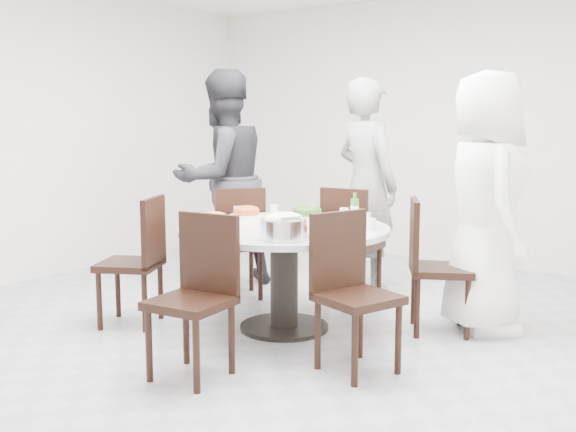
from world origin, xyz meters
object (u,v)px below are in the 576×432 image
Objects in this scene: chair_se at (358,294)px; diner_right at (485,203)px; chair_n at (353,242)px; chair_sw at (130,261)px; diner_left at (222,180)px; diner_middle at (366,185)px; chair_s at (190,299)px; rice_bowl at (283,229)px; beverage_bottle at (355,207)px; chair_ne at (441,266)px; chair_nw at (236,242)px; dining_table at (284,278)px; soup_bowl at (207,225)px.

chair_se is 1.36m from diner_right.
chair_n and chair_sw have the same top height.
diner_left is at bearing 11.28° from chair_n.
diner_right is 1.38m from diner_middle.
chair_s is (1.08, -0.54, 0.00)m from chair_sw.
chair_s is at bearing 89.45° from chair_n.
beverage_bottle is at bearing 90.35° from rice_bowl.
chair_se is (0.85, -1.50, 0.00)m from chair_n.
rice_bowl is at bearing 67.05° from diner_left.
chair_sw is 1.00× the size of chair_se.
diner_middle reaches higher than chair_sw.
chair_s is 2.29m from diner_left.
diner_middle reaches higher than chair_s.
diner_middle is at bearing 23.83° from chair_ne.
chair_nw and chair_s have the same top height.
dining_table is at bearing 89.94° from chair_s.
rice_bowl is at bearing 109.00° from chair_se.
dining_table is at bearing 93.24° from chair_ne.
chair_nw is 1.26m from diner_middle.
beverage_bottle reaches higher than chair_nw.
dining_table is at bearing 87.35° from diner_right.
rice_bowl is at bearing -89.65° from beverage_bottle.
chair_n is 0.52× the size of diner_right.
beverage_bottle is at bearing 132.65° from diner_middle.
dining_table is 0.68m from rice_bowl.
diner_left is (-2.37, -0.04, 0.05)m from diner_right.
chair_sw is at bearing -140.41° from beverage_bottle.
chair_n is 0.57m from diner_middle.
chair_n is 1.73m from chair_se.
diner_right is (2.03, 0.27, 0.45)m from chair_nw.
dining_table is 1.58× the size of chair_se.
chair_se is at bearing -1.58° from rice_bowl.
chair_n is 3.80× the size of soup_bowl.
chair_n is at bearing 40.88° from diner_right.
soup_bowl is (0.67, 0.09, 0.31)m from chair_sw.
diner_left is 1.50m from soup_bowl.
dining_table is 0.95m from chair_se.
soup_bowl is at bearing 68.14° from chair_nw.
chair_se reaches higher than soup_bowl.
diner_right reaches higher than rice_bowl.
chair_ne is 1.39m from diner_middle.
chair_sw is at bearing 92.10° from chair_ne.
beverage_bottle reaches higher than dining_table.
beverage_bottle is at bearing 66.42° from chair_ne.
rice_bowl is at bearing 118.89° from chair_ne.
rice_bowl is 0.62m from soup_bowl.
soup_bowl is (-1.51, -1.24, -0.13)m from diner_right.
chair_sw and chair_se have the same top height.
chair_se is at bearing 116.50° from chair_n.
diner_left is 7.78× the size of soup_bowl.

